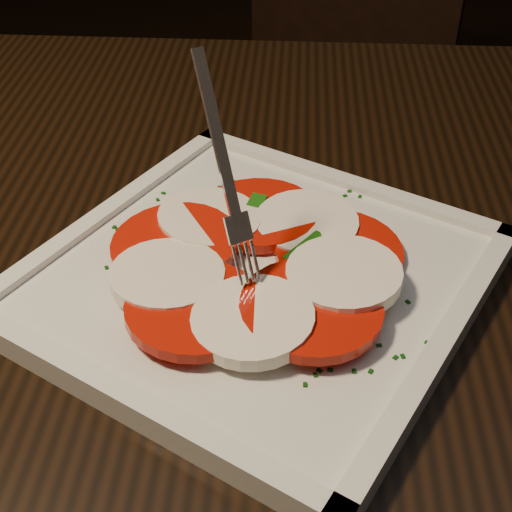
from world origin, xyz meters
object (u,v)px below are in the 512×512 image
object	(u,v)px
chair	(335,60)
fork	(218,163)
plate	(256,280)
table	(313,322)

from	to	relation	value
chair	fork	bearing A→B (deg)	-78.15
chair	fork	distance (m)	0.98
plate	table	bearing A→B (deg)	63.23
chair	fork	xyz separation A→B (m)	(-0.01, -0.93, 0.32)
chair	plate	size ratio (longest dim) A/B	3.15
plate	fork	bearing A→B (deg)	-175.92
plate	chair	bearing A→B (deg)	91.10
table	plate	distance (m)	0.14
table	chair	xyz separation A→B (m)	(-0.06, 0.85, -0.12)
chair	fork	world-z (taller)	chair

